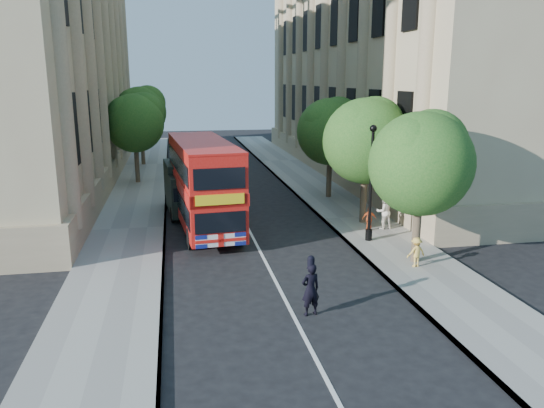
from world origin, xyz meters
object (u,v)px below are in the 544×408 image
double_decker_bus (203,182)px  woman_pedestrian (384,211)px  box_van (186,190)px  lamp_post (371,188)px  police_constable (310,290)px

double_decker_bus → woman_pedestrian: (8.46, -2.13, -1.34)m
box_van → woman_pedestrian: box_van is taller
lamp_post → police_constable: (-4.47, -6.76, -1.66)m
double_decker_bus → police_constable: 10.98m
lamp_post → double_decker_bus: 8.05m
double_decker_bus → woman_pedestrian: double_decker_bus is taller
police_constable → woman_pedestrian: (5.83, 8.43, 0.14)m
box_van → double_decker_bus: bearing=-80.7°
lamp_post → box_van: lamp_post is taller
lamp_post → double_decker_bus: lamp_post is taller
double_decker_bus → police_constable: (2.63, -10.55, -1.48)m
lamp_post → police_constable: bearing=-123.5°
police_constable → box_van: bearing=-89.4°
lamp_post → woman_pedestrian: bearing=50.8°
double_decker_bus → police_constable: bearing=-81.1°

